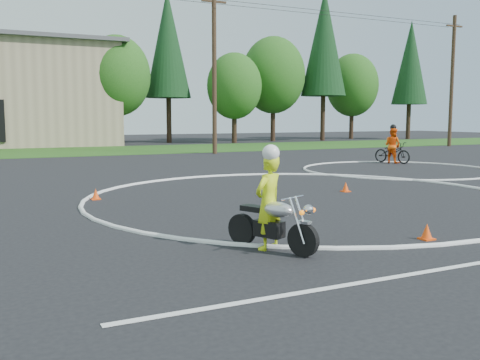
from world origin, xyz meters
name	(u,v)px	position (x,y,z in m)	size (l,w,h in m)	color
ground	(372,215)	(0.00, 0.00, 0.00)	(120.00, 120.00, 0.00)	black
grass_strip	(113,150)	(0.00, 27.00, 0.01)	(120.00, 10.00, 0.02)	#1E4714
course_markings	(337,187)	(2.17, 4.35, 0.01)	(19.05, 19.05, 0.12)	silver
primary_motorcycle	(273,223)	(-3.71, -1.92, 0.47)	(0.91, 1.72, 0.97)	black
rider_primary_grp	(269,199)	(-3.73, -1.79, 0.86)	(0.70, 0.60, 1.79)	#C8E117
rider_second_grp	(392,149)	(10.15, 10.77, 0.67)	(1.17, 2.10, 1.91)	black
traffic_cones	(396,186)	(3.45, 3.05, 0.14)	(17.71, 7.91, 0.30)	#FD490D
treeline	(254,69)	(14.78, 34.61, 6.62)	(38.20, 8.10, 14.52)	#382619
utility_poles	(214,69)	(5.00, 21.00, 5.20)	(41.60, 1.12, 10.00)	#473321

